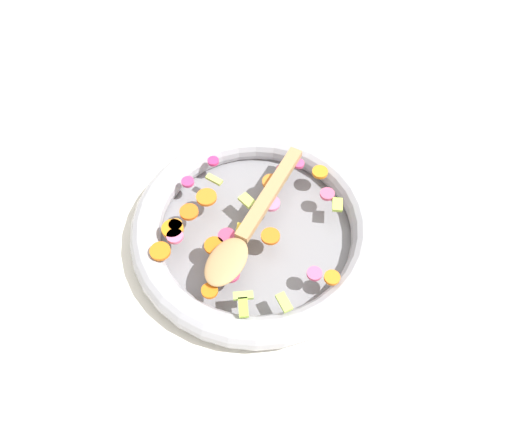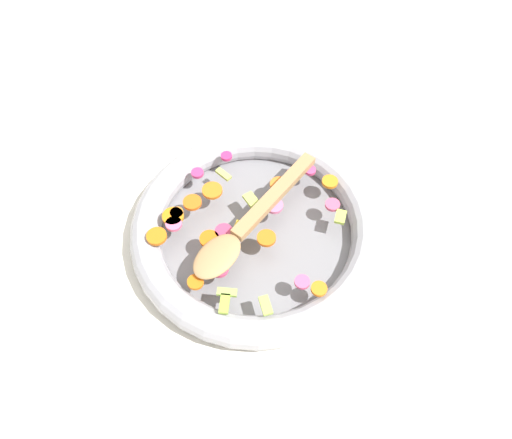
{
  "view_description": "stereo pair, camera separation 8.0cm",
  "coord_description": "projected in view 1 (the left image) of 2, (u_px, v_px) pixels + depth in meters",
  "views": [
    {
      "loc": [
        0.17,
        0.42,
        0.72
      ],
      "look_at": [
        0.0,
        0.0,
        0.05
      ],
      "focal_mm": 35.0,
      "sensor_mm": 36.0,
      "label": 1
    },
    {
      "loc": [
        0.1,
        0.44,
        0.72
      ],
      "look_at": [
        0.0,
        0.0,
        0.05
      ],
      "focal_mm": 35.0,
      "sensor_mm": 36.0,
      "label": 2
    }
  ],
  "objects": [
    {
      "name": "skillet",
      "position": [
        256.0,
        229.0,
        0.83
      ],
      "size": [
        0.41,
        0.41,
        0.05
      ],
      "color": "slate",
      "rests_on": "ground_plane"
    },
    {
      "name": "ground_plane",
      "position": [
        256.0,
        236.0,
        0.85
      ],
      "size": [
        4.0,
        4.0,
        0.0
      ],
      "primitive_type": "plane",
      "color": "silver"
    },
    {
      "name": "chopped_vegetables",
      "position": [
        238.0,
        226.0,
        0.79
      ],
      "size": [
        0.34,
        0.32,
        0.01
      ],
      "color": "orange",
      "rests_on": "skillet"
    },
    {
      "name": "wooden_spoon",
      "position": [
        248.0,
        227.0,
        0.78
      ],
      "size": [
        0.25,
        0.22,
        0.01
      ],
      "color": "#A87F51",
      "rests_on": "chopped_vegetables"
    }
  ]
}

